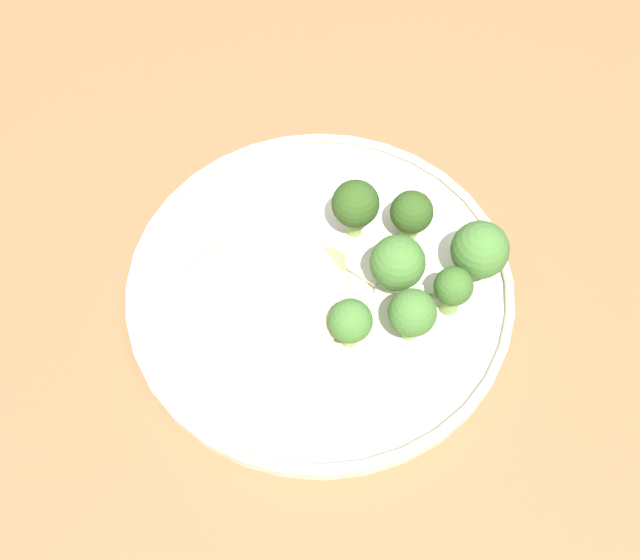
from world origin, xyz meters
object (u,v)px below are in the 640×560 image
at_px(broccoli_floret_split_head, 453,289).
at_px(seared_scallop_tilted_round, 332,266).
at_px(seared_scallop_front_small, 249,334).
at_px(seared_scallop_rear_pale, 274,285).
at_px(broccoli_floret_rear_charred, 355,205).
at_px(broccoli_floret_beside_noodles, 350,322).
at_px(seared_scallop_half_hidden, 268,261).
at_px(broccoli_floret_left_leaning, 411,213).
at_px(dinner_plate, 320,288).
at_px(broccoli_floret_tall_stalk, 412,314).
at_px(broccoli_floret_near_rim, 398,263).
at_px(seared_scallop_on_noodles, 230,280).
at_px(seared_scallop_large_seared, 322,290).
at_px(broccoli_floret_center_pile, 480,251).

bearing_deg(broccoli_floret_split_head, seared_scallop_tilted_round, -41.79).
xyz_separation_m(seared_scallop_front_small, seared_scallop_rear_pale, (-0.03, -0.03, -0.00)).
distance_m(seared_scallop_front_small, broccoli_floret_rear_charred, 0.13).
height_order(seared_scallop_tilted_round, broccoli_floret_beside_noodles, broccoli_floret_beside_noodles).
relative_size(seared_scallop_rear_pale, broccoli_floret_split_head, 0.61).
distance_m(seared_scallop_half_hidden, broccoli_floret_split_head, 0.14).
height_order(seared_scallop_front_small, broccoli_floret_left_leaning, broccoli_floret_left_leaning).
xyz_separation_m(dinner_plate, broccoli_floret_tall_stalk, (-0.04, 0.06, 0.03)).
height_order(seared_scallop_rear_pale, broccoli_floret_near_rim, broccoli_floret_near_rim).
bearing_deg(dinner_plate, seared_scallop_half_hidden, -46.51).
bearing_deg(seared_scallop_front_small, broccoli_floret_tall_stalk, 159.78).
bearing_deg(broccoli_floret_rear_charred, broccoli_floret_tall_stalk, 89.67).
relative_size(dinner_plate, seared_scallop_on_noodles, 10.51).
distance_m(broccoli_floret_near_rim, broccoli_floret_rear_charred, 0.06).
height_order(dinner_plate, seared_scallop_tilted_round, seared_scallop_tilted_round).
bearing_deg(seared_scallop_half_hidden, broccoli_floret_beside_noodles, 110.97).
bearing_deg(broccoli_floret_rear_charred, seared_scallop_front_small, 27.66).
bearing_deg(broccoli_floret_left_leaning, broccoli_floret_tall_stalk, 63.63).
bearing_deg(seared_scallop_front_small, broccoli_floret_rear_charred, -152.34).
bearing_deg(dinner_plate, broccoli_floret_split_head, 146.22).
relative_size(seared_scallop_rear_pale, broccoli_floret_near_rim, 0.50).
relative_size(broccoli_floret_near_rim, broccoli_floret_left_leaning, 1.24).
xyz_separation_m(dinner_plate, seared_scallop_front_small, (0.06, 0.02, 0.01)).
height_order(broccoli_floret_tall_stalk, broccoli_floret_beside_noodles, broccoli_floret_tall_stalk).
xyz_separation_m(dinner_plate, seared_scallop_rear_pale, (0.03, -0.01, 0.01)).
distance_m(seared_scallop_half_hidden, seared_scallop_tilted_round, 0.05).
bearing_deg(dinner_plate, seared_scallop_on_noodles, -22.79).
relative_size(seared_scallop_half_hidden, broccoli_floret_left_leaning, 0.50).
bearing_deg(seared_scallop_front_small, broccoli_floret_split_head, 167.47).
distance_m(seared_scallop_large_seared, broccoli_floret_left_leaning, 0.09).
distance_m(dinner_plate, broccoli_floret_rear_charred, 0.07).
distance_m(dinner_plate, seared_scallop_large_seared, 0.01).
distance_m(broccoli_floret_near_rim, broccoli_floret_beside_noodles, 0.06).
xyz_separation_m(dinner_plate, seared_scallop_large_seared, (0.00, 0.01, 0.01)).
bearing_deg(broccoli_floret_tall_stalk, seared_scallop_half_hidden, -51.64).
bearing_deg(broccoli_floret_split_head, broccoli_floret_tall_stalk, 11.97).
height_order(seared_scallop_rear_pale, broccoli_floret_beside_noodles, broccoli_floret_beside_noodles).
relative_size(seared_scallop_half_hidden, broccoli_floret_split_head, 0.49).
bearing_deg(seared_scallop_rear_pale, seared_scallop_tilted_round, 176.66).
height_order(dinner_plate, broccoli_floret_tall_stalk, broccoli_floret_tall_stalk).
bearing_deg(broccoli_floret_left_leaning, broccoli_floret_beside_noodles, 39.64).
bearing_deg(seared_scallop_tilted_round, seared_scallop_large_seared, 45.31).
xyz_separation_m(seared_scallop_on_noodles, broccoli_floret_near_rim, (-0.11, 0.05, 0.02)).
distance_m(broccoli_floret_center_pile, broccoli_floret_left_leaning, 0.06).
height_order(seared_scallop_tilted_round, broccoli_floret_left_leaning, broccoli_floret_left_leaning).
xyz_separation_m(seared_scallop_large_seared, broccoli_floret_rear_charred, (-0.05, -0.04, 0.03)).
distance_m(dinner_plate, broccoli_floret_beside_noodles, 0.06).
xyz_separation_m(seared_scallop_rear_pale, broccoli_floret_rear_charred, (-0.08, -0.03, 0.03)).
distance_m(seared_scallop_rear_pale, broccoli_floret_tall_stalk, 0.11).
height_order(seared_scallop_front_small, seared_scallop_tilted_round, seared_scallop_tilted_round).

